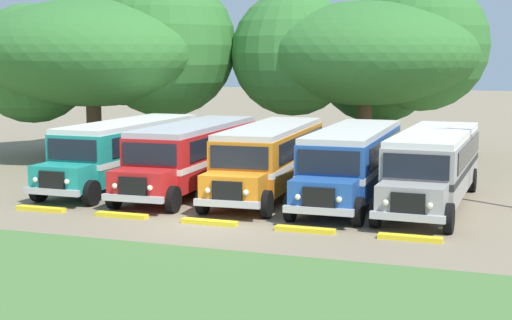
{
  "coord_description": "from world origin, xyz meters",
  "views": [
    {
      "loc": [
        9.92,
        -23.48,
        5.68
      ],
      "look_at": [
        0.0,
        4.61,
        1.6
      ],
      "focal_mm": 52.99,
      "sensor_mm": 36.0,
      "label": 1
    }
  ],
  "objects_px": {
    "parked_bus_slot_0": "(127,149)",
    "parked_bus_slot_2": "(270,156)",
    "secondary_tree": "(108,49)",
    "parked_bus_slot_3": "(352,160)",
    "parked_bus_slot_4": "(434,164)",
    "parked_bus_slot_1": "(193,153)",
    "broad_shade_tree": "(368,53)"
  },
  "relations": [
    {
      "from": "parked_bus_slot_1",
      "to": "parked_bus_slot_2",
      "type": "height_order",
      "value": "same"
    },
    {
      "from": "parked_bus_slot_0",
      "to": "secondary_tree",
      "type": "xyz_separation_m",
      "value": [
        -5.7,
        8.27,
        4.52
      ]
    },
    {
      "from": "parked_bus_slot_3",
      "to": "broad_shade_tree",
      "type": "relative_size",
      "value": 0.79
    },
    {
      "from": "parked_bus_slot_1",
      "to": "broad_shade_tree",
      "type": "xyz_separation_m",
      "value": [
        4.96,
        12.87,
        4.29
      ]
    },
    {
      "from": "parked_bus_slot_0",
      "to": "parked_bus_slot_2",
      "type": "relative_size",
      "value": 0.99
    },
    {
      "from": "parked_bus_slot_0",
      "to": "parked_bus_slot_3",
      "type": "relative_size",
      "value": 1.0
    },
    {
      "from": "parked_bus_slot_0",
      "to": "parked_bus_slot_2",
      "type": "bearing_deg",
      "value": 90.76
    },
    {
      "from": "parked_bus_slot_3",
      "to": "secondary_tree",
      "type": "distance_m",
      "value": 18.58
    },
    {
      "from": "parked_bus_slot_1",
      "to": "broad_shade_tree",
      "type": "bearing_deg",
      "value": 157.07
    },
    {
      "from": "parked_bus_slot_1",
      "to": "secondary_tree",
      "type": "xyz_separation_m",
      "value": [
        -9.04,
        8.46,
        4.52
      ]
    },
    {
      "from": "secondary_tree",
      "to": "parked_bus_slot_4",
      "type": "bearing_deg",
      "value": -23.62
    },
    {
      "from": "parked_bus_slot_2",
      "to": "secondary_tree",
      "type": "relative_size",
      "value": 0.76
    },
    {
      "from": "parked_bus_slot_2",
      "to": "broad_shade_tree",
      "type": "xyz_separation_m",
      "value": [
        1.56,
        12.62,
        4.29
      ]
    },
    {
      "from": "parked_bus_slot_3",
      "to": "parked_bus_slot_4",
      "type": "relative_size",
      "value": 1.0
    },
    {
      "from": "parked_bus_slot_2",
      "to": "secondary_tree",
      "type": "height_order",
      "value": "secondary_tree"
    },
    {
      "from": "parked_bus_slot_1",
      "to": "parked_bus_slot_2",
      "type": "xyz_separation_m",
      "value": [
        3.4,
        0.25,
        0.0
      ]
    },
    {
      "from": "parked_bus_slot_2",
      "to": "parked_bus_slot_4",
      "type": "bearing_deg",
      "value": 85.22
    },
    {
      "from": "parked_bus_slot_0",
      "to": "parked_bus_slot_4",
      "type": "xyz_separation_m",
      "value": [
        13.47,
        -0.12,
        0.0
      ]
    },
    {
      "from": "broad_shade_tree",
      "to": "parked_bus_slot_1",
      "type": "bearing_deg",
      "value": -111.09
    },
    {
      "from": "parked_bus_slot_4",
      "to": "broad_shade_tree",
      "type": "bearing_deg",
      "value": -156.44
    },
    {
      "from": "broad_shade_tree",
      "to": "parked_bus_slot_2",
      "type": "bearing_deg",
      "value": -97.05
    },
    {
      "from": "parked_bus_slot_2",
      "to": "parked_bus_slot_0",
      "type": "bearing_deg",
      "value": -92.85
    },
    {
      "from": "parked_bus_slot_0",
      "to": "broad_shade_tree",
      "type": "xyz_separation_m",
      "value": [
        8.3,
        12.67,
        4.29
      ]
    },
    {
      "from": "parked_bus_slot_3",
      "to": "parked_bus_slot_4",
      "type": "distance_m",
      "value": 3.21
    },
    {
      "from": "parked_bus_slot_1",
      "to": "parked_bus_slot_4",
      "type": "relative_size",
      "value": 1.0
    },
    {
      "from": "parked_bus_slot_1",
      "to": "parked_bus_slot_4",
      "type": "xyz_separation_m",
      "value": [
        10.13,
        0.07,
        0.0
      ]
    },
    {
      "from": "parked_bus_slot_1",
      "to": "parked_bus_slot_3",
      "type": "relative_size",
      "value": 1.0
    },
    {
      "from": "parked_bus_slot_0",
      "to": "parked_bus_slot_1",
      "type": "bearing_deg",
      "value": 86.97
    },
    {
      "from": "parked_bus_slot_2",
      "to": "secondary_tree",
      "type": "xyz_separation_m",
      "value": [
        -12.44,
        8.21,
        4.52
      ]
    },
    {
      "from": "parked_bus_slot_0",
      "to": "parked_bus_slot_3",
      "type": "height_order",
      "value": "same"
    },
    {
      "from": "parked_bus_slot_3",
      "to": "secondary_tree",
      "type": "height_order",
      "value": "secondary_tree"
    },
    {
      "from": "parked_bus_slot_2",
      "to": "parked_bus_slot_1",
      "type": "bearing_deg",
      "value": -89.13
    }
  ]
}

